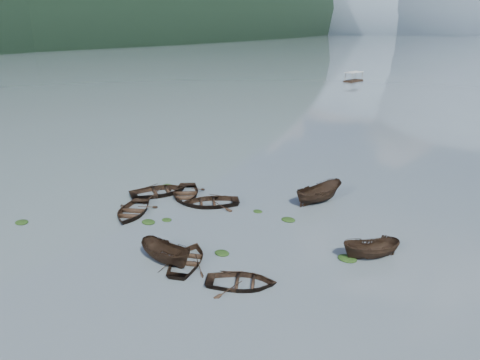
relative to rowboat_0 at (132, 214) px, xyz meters
The scene contains 21 objects.
ground_plane 7.75m from the rowboat_0, 41.80° to the right, with size 2400.00×2400.00×0.00m, color #48545B.
left_ridge_far 533.70m from the rowboat_0, 152.69° to the left, with size 560.00×1400.00×380.00m, color black.
haze_mtn_a 930.25m from the rowboat_0, 105.86° to the left, with size 520.00×520.00×280.00m, color #475666.
rowboat_0 is the anchor object (origin of this frame).
rowboat_1 4.42m from the rowboat_0, 105.71° to the left, with size 3.59×5.03×1.04m, color black.
rowboat_2 8.32m from the rowboat_0, 27.96° to the right, with size 1.54×4.10×1.59m, color black.
rowboat_3 9.14m from the rowboat_0, 20.89° to the right, with size 3.02×4.23×0.88m, color black.
rowboat_4 13.20m from the rowboat_0, 15.09° to the right, with size 2.96×4.14×0.86m, color black.
rowboat_5 18.36m from the rowboat_0, 11.98° to the left, with size 1.48×3.93×1.52m, color black.
rowboat_6 5.35m from the rowboat_0, 78.50° to the left, with size 3.38×4.74×0.98m, color black.
rowboat_7 6.40m from the rowboat_0, 50.39° to the left, with size 3.40×4.76×0.99m, color black.
rowboat_8 15.48m from the rowboat_0, 43.04° to the left, with size 1.81×4.81×1.86m, color black.
weed_clump_0 8.21m from the rowboat_0, 134.73° to the right, with size 1.08×0.88×0.24m, color black.
weed_clump_1 2.26m from the rowboat_0, 10.92° to the right, with size 1.12×0.90×0.25m, color black.
weed_clump_2 9.72m from the rowboat_0, ahead, with size 1.02×0.82×0.22m, color black.
weed_clump_3 10.04m from the rowboat_0, 36.40° to the left, with size 0.79×0.67×0.18m, color black.
weed_clump_4 17.03m from the rowboat_0, ahead, with size 1.25×0.99×0.26m, color black.
weed_clump_5 6.51m from the rowboat_0, 107.47° to the left, with size 1.07×0.86×0.23m, color black.
weed_clump_6 3.14m from the rowboat_0, 12.64° to the left, with size 0.82×0.68×0.17m, color black.
weed_clump_7 12.39m from the rowboat_0, 28.33° to the left, with size 1.12×0.89×0.24m, color black.
pontoon_left 93.83m from the rowboat_0, 99.25° to the left, with size 2.59×6.21×2.38m, color black, non-canonical shape.
Camera 1 is at (18.67, -15.91, 14.19)m, focal length 32.00 mm.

